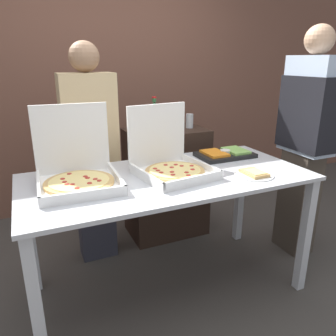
% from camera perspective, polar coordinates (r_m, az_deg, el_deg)
% --- Properties ---
extents(ground_plane, '(16.00, 16.00, 0.00)m').
position_cam_1_polar(ground_plane, '(2.52, 0.00, -20.07)').
color(ground_plane, '#423D38').
extents(brick_wall_behind, '(10.00, 0.06, 2.80)m').
position_cam_1_polar(brick_wall_behind, '(3.59, -11.48, 15.42)').
color(brick_wall_behind, brown).
rests_on(brick_wall_behind, ground_plane).
extents(buffet_table, '(1.82, 0.85, 0.86)m').
position_cam_1_polar(buffet_table, '(2.13, 0.00, -4.19)').
color(buffet_table, silver).
rests_on(buffet_table, ground_plane).
extents(pizza_box_far_right, '(0.49, 0.50, 0.43)m').
position_cam_1_polar(pizza_box_far_right, '(2.11, 0.41, 1.04)').
color(pizza_box_far_right, white).
rests_on(pizza_box_far_right, buffet_table).
extents(pizza_box_near_left, '(0.47, 0.49, 0.45)m').
position_cam_1_polar(pizza_box_near_left, '(2.00, -15.52, -0.52)').
color(pizza_box_near_left, white).
rests_on(pizza_box_near_left, buffet_table).
extents(paper_plate_front_right, '(0.25, 0.25, 0.03)m').
position_cam_1_polar(paper_plate_front_right, '(2.16, 14.77, -0.96)').
color(paper_plate_front_right, white).
rests_on(paper_plate_front_right, buffet_table).
extents(veggie_tray, '(0.42, 0.26, 0.05)m').
position_cam_1_polar(veggie_tray, '(2.53, 9.90, 2.43)').
color(veggie_tray, black).
rests_on(veggie_tray, buffet_table).
extents(sideboard_podium, '(0.69, 0.45, 0.99)m').
position_cam_1_polar(sideboard_podium, '(3.00, -0.31, -2.55)').
color(sideboard_podium, black).
rests_on(sideboard_podium, ground_plane).
extents(soda_bottle, '(0.10, 0.10, 0.28)m').
position_cam_1_polar(soda_bottle, '(2.85, -2.38, 9.14)').
color(soda_bottle, '#2D6638').
rests_on(soda_bottle, sideboard_podium).
extents(soda_can_silver, '(0.07, 0.07, 0.12)m').
position_cam_1_polar(soda_can_silver, '(2.93, 3.77, 8.19)').
color(soda_can_silver, silver).
rests_on(soda_can_silver, sideboard_podium).
extents(soda_can_colored, '(0.07, 0.07, 0.12)m').
position_cam_1_polar(soda_can_colored, '(2.69, -1.02, 7.29)').
color(soda_can_colored, '#334CB2').
rests_on(soda_can_colored, sideboard_podium).
extents(person_guest_plaid, '(0.40, 0.22, 1.69)m').
position_cam_1_polar(person_guest_plaid, '(2.58, -13.21, 2.67)').
color(person_guest_plaid, '#2D2D38').
rests_on(person_guest_plaid, ground_plane).
extents(person_server_vest, '(0.24, 0.42, 1.81)m').
position_cam_1_polar(person_server_vest, '(2.79, 23.04, 5.67)').
color(person_server_vest, '#473D33').
rests_on(person_server_vest, ground_plane).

